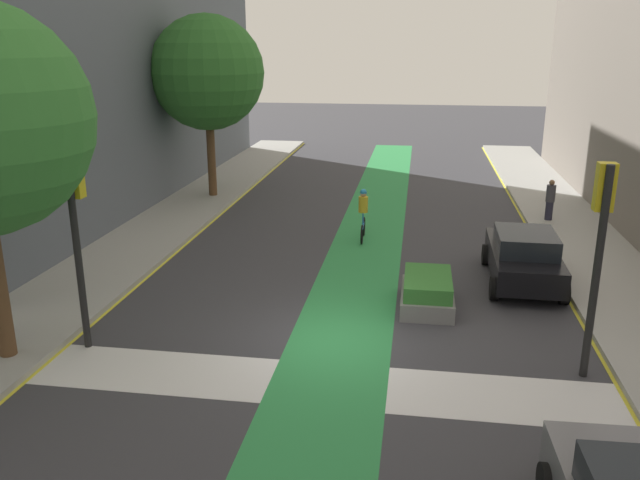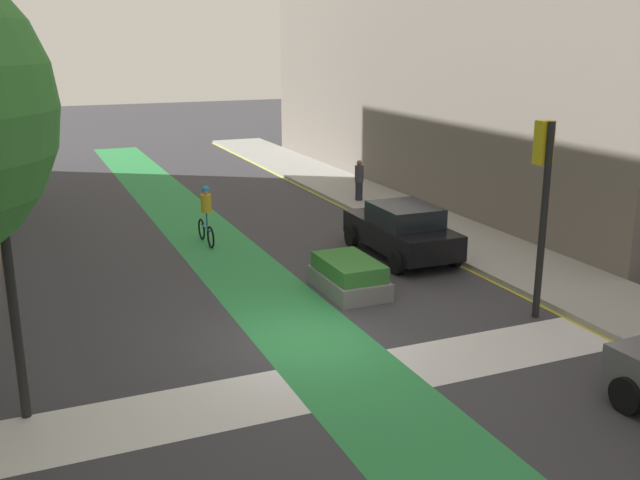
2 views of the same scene
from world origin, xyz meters
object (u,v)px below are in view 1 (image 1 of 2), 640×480
object	(u,v)px
traffic_signal_near_right	(600,231)
cyclist_in_lane	(363,214)
street_tree_far	(207,73)
traffic_signal_near_left	(76,215)
median_planter	(427,292)
pedestrian_sidewalk_right_a	(550,200)
car_black_right_far	(524,257)

from	to	relation	value
traffic_signal_near_right	cyclist_in_lane	xyz separation A→B (m)	(-5.39, 8.75, -2.14)
traffic_signal_near_right	street_tree_far	world-z (taller)	street_tree_far
traffic_signal_near_right	traffic_signal_near_left	xyz separation A→B (m)	(-10.87, -0.29, -0.04)
median_planter	pedestrian_sidewalk_right_a	bearing A→B (deg)	62.51
traffic_signal_near_right	traffic_signal_near_left	distance (m)	10.87
cyclist_in_lane	pedestrian_sidewalk_right_a	bearing A→B (deg)	25.63
pedestrian_sidewalk_right_a	traffic_signal_near_right	bearing A→B (deg)	-96.80
cyclist_in_lane	street_tree_far	size ratio (longest dim) A/B	0.24
traffic_signal_near_right	cyclist_in_lane	distance (m)	10.50
traffic_signal_near_right	cyclist_in_lane	size ratio (longest dim) A/B	2.40
street_tree_far	pedestrian_sidewalk_right_a	bearing A→B (deg)	-8.58
traffic_signal_near_right	median_planter	world-z (taller)	traffic_signal_near_right
traffic_signal_near_left	street_tree_far	size ratio (longest dim) A/B	0.57
traffic_signal_near_left	cyclist_in_lane	xyz separation A→B (m)	(5.48, 9.04, -2.10)
cyclist_in_lane	street_tree_far	distance (m)	9.98
traffic_signal_near_left	car_black_right_far	size ratio (longest dim) A/B	1.04
car_black_right_far	median_planter	size ratio (longest dim) A/B	1.86
traffic_signal_near_right	street_tree_far	size ratio (longest dim) A/B	0.58
traffic_signal_near_left	cyclist_in_lane	world-z (taller)	traffic_signal_near_left
cyclist_in_lane	street_tree_far	bearing A→B (deg)	142.99
pedestrian_sidewalk_right_a	street_tree_far	bearing A→B (deg)	171.42
pedestrian_sidewalk_right_a	street_tree_far	xyz separation A→B (m)	(-13.96, 2.11, 4.47)
cyclist_in_lane	street_tree_far	xyz separation A→B (m)	(-7.14, 5.38, 4.43)
street_tree_far	median_planter	bearing A→B (deg)	-49.76
car_black_right_far	median_planter	world-z (taller)	car_black_right_far
car_black_right_far	street_tree_far	size ratio (longest dim) A/B	0.55
cyclist_in_lane	pedestrian_sidewalk_right_a	world-z (taller)	cyclist_in_lane
traffic_signal_near_left	street_tree_far	xyz separation A→B (m)	(-1.66, 14.42, 2.33)
traffic_signal_near_left	cyclist_in_lane	bearing A→B (deg)	58.78
cyclist_in_lane	median_planter	distance (m)	6.07
traffic_signal_near_left	pedestrian_sidewalk_right_a	size ratio (longest dim) A/B	2.83
cyclist_in_lane	pedestrian_sidewalk_right_a	distance (m)	7.57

